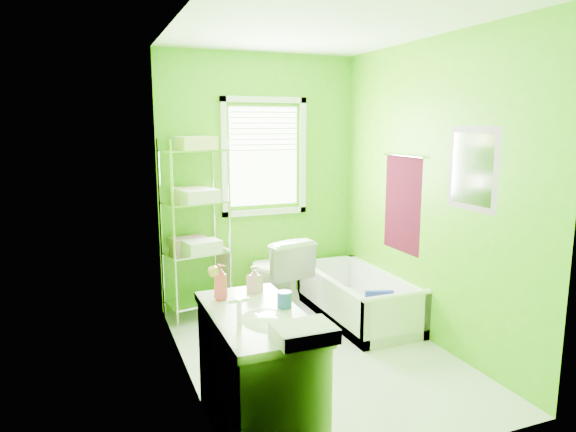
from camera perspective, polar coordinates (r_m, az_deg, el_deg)
name	(u,v)px	position (r m, az deg, el deg)	size (l,w,h in m)	color
ground	(315,353)	(4.43, 3.07, -14.99)	(2.90, 2.90, 0.00)	silver
room_envelope	(317,168)	(4.03, 3.28, 5.35)	(2.14, 2.94, 2.62)	#49A507
window	(264,151)	(5.36, -2.65, 7.28)	(0.92, 0.05, 1.22)	white
door	(221,288)	(2.86, -7.51, -7.90)	(0.09, 0.80, 2.00)	white
right_wall_decor	(428,191)	(4.57, 15.25, 2.72)	(0.04, 1.48, 1.17)	#410718
bathtub	(359,304)	(5.13, 7.92, -9.71)	(0.67, 1.43, 0.46)	white
toilet	(276,274)	(5.17, -1.29, -6.49)	(0.45, 0.79, 0.80)	white
vanity	(258,371)	(3.23, -3.31, -16.79)	(0.53, 1.10, 1.02)	silver
wire_shelf_unit	(197,208)	(5.00, -10.12, 0.85)	(0.65, 0.52, 1.77)	silver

